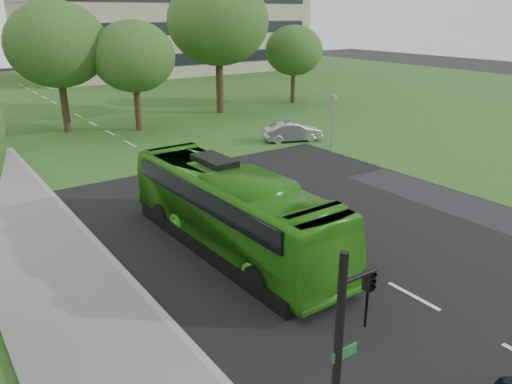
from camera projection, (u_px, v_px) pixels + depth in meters
ground at (367, 271)px, 17.54m from camera, size 160.00×160.00×0.00m
street_surfaces at (121, 142)px, 34.83m from camera, size 120.00×120.00×0.15m
tree_park_b at (57, 45)px, 35.74m from camera, size 7.20×7.20×9.44m
tree_park_c at (134, 57)px, 36.54m from camera, size 6.10×6.10×8.10m
tree_park_d at (218, 21)px, 42.46m from camera, size 8.72×8.72×11.53m
tree_park_e at (294, 51)px, 48.21m from camera, size 5.57×5.57×7.43m
bus at (231, 210)px, 18.80m from camera, size 2.89×11.33×3.14m
sedan at (293, 132)px, 34.96m from camera, size 4.28×2.79×1.33m
traffic_light at (344, 367)px, 8.26m from camera, size 0.84×0.22×5.23m
camera_pole at (333, 116)px, 31.75m from camera, size 0.37×0.35×3.67m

